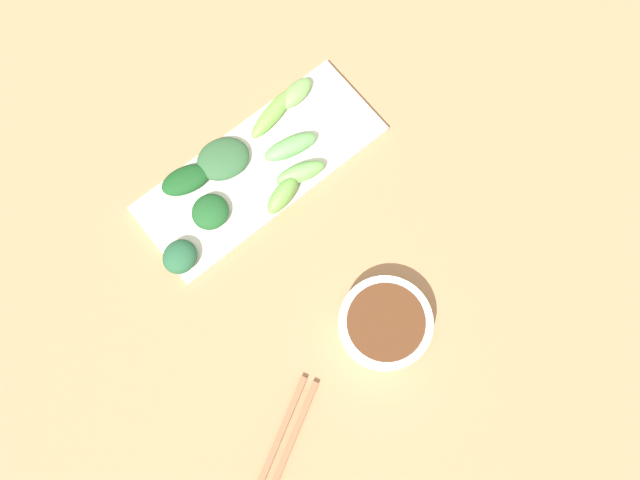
{
  "coord_description": "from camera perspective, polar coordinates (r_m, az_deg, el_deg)",
  "views": [
    {
      "loc": [
        -0.16,
        0.12,
        0.87
      ],
      "look_at": [
        -0.0,
        -0.01,
        0.05
      ],
      "focal_mm": 35.21,
      "sensor_mm": 36.0,
      "label": 1
    }
  ],
  "objects": [
    {
      "name": "tabletop",
      "position": [
        0.88,
        -0.79,
        -0.94
      ],
      "size": [
        2.1,
        2.1,
        0.02
      ],
      "primitive_type": "cube",
      "color": "#A57951",
      "rests_on": "ground"
    },
    {
      "name": "broccoli_stalk_5",
      "position": [
        0.89,
        -2.7,
        8.47
      ],
      "size": [
        0.05,
        0.08,
        0.02
      ],
      "primitive_type": "ellipsoid",
      "rotation": [
        0.0,
        0.0,
        -0.24
      ],
      "color": "#63A257",
      "rests_on": "serving_plate"
    },
    {
      "name": "broccoli_stalk_6",
      "position": [
        0.86,
        -3.42,
        4.1
      ],
      "size": [
        0.04,
        0.07,
        0.03
      ],
      "primitive_type": "ellipsoid",
      "rotation": [
        0.0,
        0.0,
        0.28
      ],
      "color": "#6CAC49",
      "rests_on": "serving_plate"
    },
    {
      "name": "serving_plate",
      "position": [
        0.9,
        -5.44,
        6.49
      ],
      "size": [
        0.14,
        0.36,
        0.01
      ],
      "primitive_type": "cube",
      "color": "silver",
      "rests_on": "tabletop"
    },
    {
      "name": "broccoli_leafy_3",
      "position": [
        0.87,
        -9.95,
        2.54
      ],
      "size": [
        0.06,
        0.06,
        0.02
      ],
      "primitive_type": "ellipsoid",
      "rotation": [
        0.0,
        0.0,
        0.26
      ],
      "color": "#1C5022",
      "rests_on": "serving_plate"
    },
    {
      "name": "broccoli_leafy_0",
      "position": [
        0.9,
        -8.81,
        7.3
      ],
      "size": [
        0.08,
        0.09,
        0.02
      ],
      "primitive_type": "ellipsoid",
      "rotation": [
        0.0,
        0.0,
        -0.23
      ],
      "color": "#2F5B33",
      "rests_on": "serving_plate"
    },
    {
      "name": "broccoli_stalk_8",
      "position": [
        0.88,
        -1.79,
        6.12
      ],
      "size": [
        0.05,
        0.08,
        0.03
      ],
      "primitive_type": "ellipsoid",
      "rotation": [
        0.0,
        0.0,
        -0.32
      ],
      "color": "#6BAF55",
      "rests_on": "serving_plate"
    },
    {
      "name": "broccoli_leafy_2",
      "position": [
        0.86,
        -12.62,
        -1.48
      ],
      "size": [
        0.06,
        0.06,
        0.03
      ],
      "primitive_type": "ellipsoid",
      "rotation": [
        0.0,
        0.0,
        0.3
      ],
      "color": "#235635",
      "rests_on": "serving_plate"
    },
    {
      "name": "sauce_bowl",
      "position": [
        0.83,
        5.91,
        -7.57
      ],
      "size": [
        0.12,
        0.12,
        0.04
      ],
      "color": "white",
      "rests_on": "tabletop"
    },
    {
      "name": "broccoli_leafy_7",
      "position": [
        0.9,
        -12.12,
        5.35
      ],
      "size": [
        0.06,
        0.08,
        0.02
      ],
      "primitive_type": "ellipsoid",
      "rotation": [
        0.0,
        0.0,
        -0.25
      ],
      "color": "#174A1D",
      "rests_on": "serving_plate"
    },
    {
      "name": "chopsticks",
      "position": [
        0.85,
        -4.13,
        -19.7
      ],
      "size": [
        0.13,
        0.21,
        0.01
      ],
      "rotation": [
        0.0,
        0.0,
        0.48
      ],
      "color": "brown",
      "rests_on": "tabletop"
    },
    {
      "name": "broccoli_stalk_1",
      "position": [
        0.93,
        -2.22,
        13.18
      ],
      "size": [
        0.04,
        0.06,
        0.02
      ],
      "primitive_type": "ellipsoid",
      "rotation": [
        0.0,
        0.0,
        0.17
      ],
      "color": "#73AB55",
      "rests_on": "serving_plate"
    },
    {
      "name": "broccoli_stalk_4",
      "position": [
        0.92,
        -4.34,
        11.4
      ],
      "size": [
        0.05,
        0.1,
        0.02
      ],
      "primitive_type": "ellipsoid",
      "rotation": [
        0.0,
        0.0,
        0.25
      ],
      "color": "#70B045",
      "rests_on": "serving_plate"
    }
  ]
}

